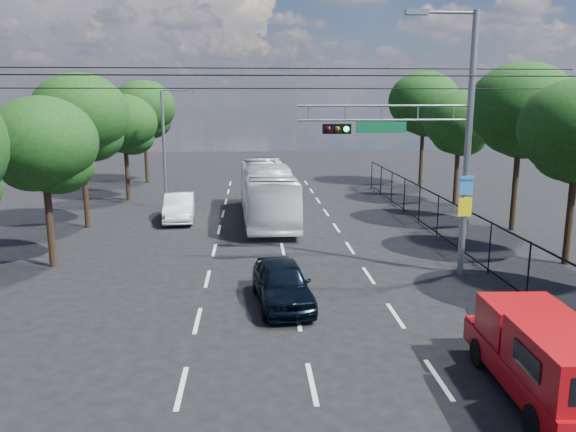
{
  "coord_description": "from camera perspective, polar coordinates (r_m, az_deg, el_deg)",
  "views": [
    {
      "loc": [
        -1.34,
        -11.89,
        6.46
      ],
      "look_at": [
        -0.18,
        5.69,
        2.8
      ],
      "focal_mm": 35.0,
      "sensor_mm": 36.0,
      "label": 1
    }
  ],
  "objects": [
    {
      "name": "tree_left_c",
      "position": [
        30.14,
        -20.3,
        8.99
      ],
      "size": [
        4.8,
        4.8,
        7.8
      ],
      "color": "black",
      "rests_on": "ground"
    },
    {
      "name": "red_pickup",
      "position": [
        13.71,
        24.79,
        -12.79
      ],
      "size": [
        2.06,
        5.2,
        1.91
      ],
      "color": "black",
      "rests_on": "ground"
    },
    {
      "name": "streetlight_left",
      "position": [
        34.35,
        -12.22,
        7.27
      ],
      "size": [
        2.09,
        0.22,
        7.08
      ],
      "color": "slate",
      "rests_on": "ground"
    },
    {
      "name": "tree_left_e",
      "position": [
        45.67,
        -14.41,
        10.21
      ],
      "size": [
        4.92,
        4.92,
        7.99
      ],
      "color": "black",
      "rests_on": "ground"
    },
    {
      "name": "tree_right_e",
      "position": [
        43.87,
        13.64,
        10.73
      ],
      "size": [
        5.28,
        5.28,
        8.58
      ],
      "color": "black",
      "rests_on": "ground"
    },
    {
      "name": "tree_right_c",
      "position": [
        29.97,
        22.59,
        9.46
      ],
      "size": [
        5.1,
        5.1,
        8.29
      ],
      "color": "black",
      "rests_on": "ground"
    },
    {
      "name": "tree_right_d",
      "position": [
        36.27,
        17.02,
        8.69
      ],
      "size": [
        4.32,
        4.32,
        7.02
      ],
      "color": "black",
      "rests_on": "ground"
    },
    {
      "name": "utility_wires",
      "position": [
        20.78,
        -0.08,
        13.87
      ],
      "size": [
        22.0,
        5.04,
        0.74
      ],
      "color": "black",
      "rests_on": "ground"
    },
    {
      "name": "navy_hatchback",
      "position": [
        18.08,
        -0.6,
        -6.83
      ],
      "size": [
        2.08,
        4.29,
        1.41
      ],
      "primitive_type": "imported",
      "rotation": [
        0.0,
        0.0,
        0.1
      ],
      "color": "black",
      "rests_on": "ground"
    },
    {
      "name": "lane_markings",
      "position": [
        26.72,
        -0.79,
        -2.25
      ],
      "size": [
        6.12,
        38.0,
        0.01
      ],
      "color": "beige",
      "rests_on": "ground"
    },
    {
      "name": "fence_right",
      "position": [
        26.24,
        16.24,
        -0.68
      ],
      "size": [
        0.06,
        34.03,
        2.0
      ],
      "color": "black",
      "rests_on": "ground"
    },
    {
      "name": "tree_left_d",
      "position": [
        37.82,
        -16.24,
        8.63
      ],
      "size": [
        4.2,
        4.2,
        6.83
      ],
      "color": "black",
      "rests_on": "ground"
    },
    {
      "name": "signal_mast",
      "position": [
        20.99,
        14.78,
        8.03
      ],
      "size": [
        6.43,
        0.39,
        9.5
      ],
      "color": "slate",
      "rests_on": "ground"
    },
    {
      "name": "tree_left_b",
      "position": [
        23.35,
        -23.53,
        6.16
      ],
      "size": [
        4.08,
        4.08,
        6.63
      ],
      "color": "black",
      "rests_on": "ground"
    },
    {
      "name": "white_bus",
      "position": [
        30.61,
        -2.17,
        2.42
      ],
      "size": [
        2.99,
        10.95,
        3.02
      ],
      "primitive_type": "imported",
      "rotation": [
        0.0,
        0.0,
        0.04
      ],
      "color": "silver",
      "rests_on": "ground"
    },
    {
      "name": "ground",
      "position": [
        13.6,
        2.44,
        -16.64
      ],
      "size": [
        120.0,
        120.0,
        0.0
      ],
      "primitive_type": "plane",
      "color": "black",
      "rests_on": "ground"
    },
    {
      "name": "white_van",
      "position": [
        31.06,
        -11.0,
        0.88
      ],
      "size": [
        1.86,
        4.51,
        1.45
      ],
      "primitive_type": "imported",
      "rotation": [
        0.0,
        0.0,
        0.08
      ],
      "color": "silver",
      "rests_on": "ground"
    }
  ]
}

